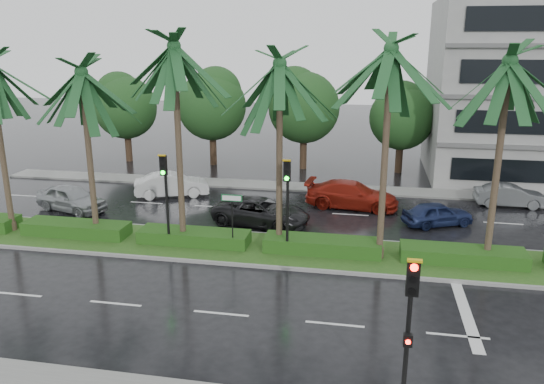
% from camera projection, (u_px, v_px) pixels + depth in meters
% --- Properties ---
extents(ground, '(120.00, 120.00, 0.00)m').
position_uv_depth(ground, '(252.00, 258.00, 23.40)').
color(ground, black).
rests_on(ground, ground).
extents(far_sidewalk, '(40.00, 2.00, 0.12)m').
position_uv_depth(far_sidewalk, '(292.00, 186.00, 34.73)').
color(far_sidewalk, slate).
rests_on(far_sidewalk, ground).
extents(median, '(36.00, 4.00, 0.15)m').
position_uv_depth(median, '(257.00, 248.00, 24.33)').
color(median, gray).
rests_on(median, ground).
extents(hedge, '(35.20, 1.40, 0.60)m').
position_uv_depth(hedge, '(257.00, 241.00, 24.23)').
color(hedge, '#204413').
rests_on(hedge, median).
extents(lane_markings, '(34.00, 13.06, 0.01)m').
position_uv_depth(lane_markings, '(320.00, 267.00, 22.46)').
color(lane_markings, silver).
rests_on(lane_markings, ground).
extents(palm_row, '(26.30, 4.20, 9.70)m').
position_uv_depth(palm_row, '(227.00, 75.00, 22.43)').
color(palm_row, '#3B2F22').
rests_on(palm_row, median).
extents(signal_near, '(0.34, 0.45, 4.36)m').
position_uv_depth(signal_near, '(408.00, 332.00, 12.78)').
color(signal_near, black).
rests_on(signal_near, near_sidewalk).
extents(signal_median_left, '(0.34, 0.42, 4.36)m').
position_uv_depth(signal_median_left, '(165.00, 187.00, 23.57)').
color(signal_median_left, black).
rests_on(signal_median_left, median).
extents(signal_median_right, '(0.34, 0.42, 4.36)m').
position_uv_depth(signal_median_right, '(287.00, 193.00, 22.60)').
color(signal_median_right, black).
rests_on(signal_median_right, median).
extents(street_sign, '(0.95, 0.09, 2.60)m').
position_uv_depth(street_sign, '(232.00, 208.00, 23.45)').
color(street_sign, black).
rests_on(street_sign, median).
extents(bg_trees, '(32.92, 5.21, 7.52)m').
position_uv_depth(bg_trees, '(301.00, 106.00, 38.79)').
color(bg_trees, '#332717').
rests_on(bg_trees, ground).
extents(car_silver, '(3.00, 4.65, 1.47)m').
position_uv_depth(car_silver, '(71.00, 198.00, 29.78)').
color(car_silver, '#94989B').
rests_on(car_silver, ground).
extents(car_white, '(3.13, 4.73, 1.47)m').
position_uv_depth(car_white, '(172.00, 185.00, 32.58)').
color(car_white, silver).
rests_on(car_white, ground).
extents(car_darkgrey, '(3.27, 5.42, 1.41)m').
position_uv_depth(car_darkgrey, '(261.00, 212.00, 27.51)').
color(car_darkgrey, black).
rests_on(car_darkgrey, ground).
extents(car_red, '(2.70, 5.47, 1.53)m').
position_uv_depth(car_red, '(352.00, 195.00, 30.35)').
color(car_red, maroon).
rests_on(car_red, ground).
extents(car_blue, '(2.82, 3.92, 1.24)m').
position_uv_depth(car_blue, '(437.00, 214.00, 27.46)').
color(car_blue, navy).
rests_on(car_blue, ground).
extents(car_grey, '(1.40, 3.93, 1.29)m').
position_uv_depth(car_grey, '(510.00, 196.00, 30.61)').
color(car_grey, '#585A5D').
rests_on(car_grey, ground).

